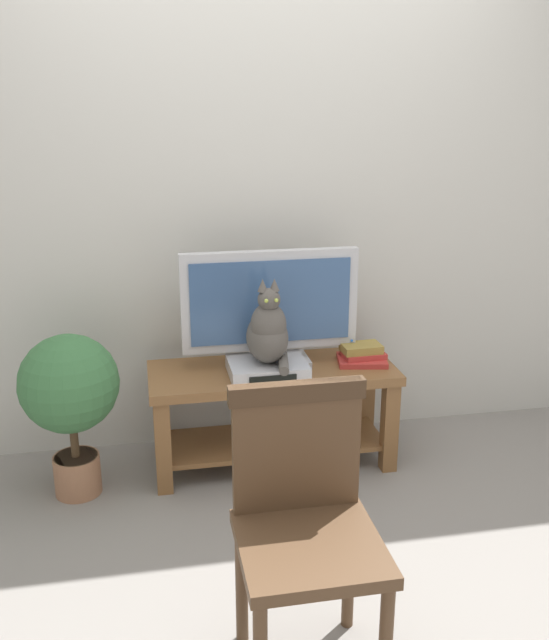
# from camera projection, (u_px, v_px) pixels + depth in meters

# --- Properties ---
(ground_plane) EXTENTS (12.00, 12.00, 0.00)m
(ground_plane) POSITION_uv_depth(u_px,v_px,m) (296.00, 531.00, 2.88)
(ground_plane) COLOR gray
(back_wall) EXTENTS (7.00, 0.12, 2.80)m
(back_wall) POSITION_uv_depth(u_px,v_px,m) (255.00, 163.00, 3.36)
(back_wall) COLOR beige
(back_wall) RESTS_ON ground
(tv_stand) EXTENTS (1.15, 0.45, 0.49)m
(tv_stand) POSITION_uv_depth(u_px,v_px,m) (273.00, 399.00, 3.33)
(tv_stand) COLOR brown
(tv_stand) RESTS_ON ground
(tv) EXTENTS (0.83, 0.20, 0.55)m
(tv) POSITION_uv_depth(u_px,v_px,m) (270.00, 306.00, 3.25)
(tv) COLOR #B7B7BC
(tv) RESTS_ON tv_stand
(media_box) EXTENTS (0.35, 0.28, 0.06)m
(media_box) POSITION_uv_depth(u_px,v_px,m) (267.00, 368.00, 3.21)
(media_box) COLOR #BCBCC1
(media_box) RESTS_ON tv_stand
(cat) EXTENTS (0.19, 0.33, 0.40)m
(cat) POSITION_uv_depth(u_px,v_px,m) (268.00, 332.00, 3.14)
(cat) COLOR #514C47
(cat) RESTS_ON media_box
(wooden_chair) EXTENTS (0.42, 0.42, 0.89)m
(wooden_chair) POSITION_uv_depth(u_px,v_px,m) (304.00, 511.00, 2.09)
(wooden_chair) COLOR #513823
(wooden_chair) RESTS_ON ground
(book_stack) EXTENTS (0.26, 0.22, 0.09)m
(book_stack) POSITION_uv_depth(u_px,v_px,m) (362.00, 355.00, 3.35)
(book_stack) COLOR #B2332D
(book_stack) RESTS_ON tv_stand
(potted_plant) EXTENTS (0.43, 0.43, 0.74)m
(potted_plant) POSITION_uv_depth(u_px,v_px,m) (70.00, 392.00, 3.02)
(potted_plant) COLOR #9E6B4C
(potted_plant) RESTS_ON ground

